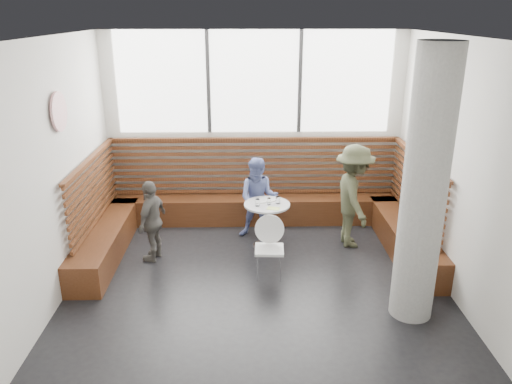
{
  "coord_description": "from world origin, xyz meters",
  "views": [
    {
      "loc": [
        -0.14,
        -5.79,
        3.48
      ],
      "look_at": [
        0.0,
        1.0,
        1.0
      ],
      "focal_mm": 35.0,
      "sensor_mm": 36.0,
      "label": 1
    }
  ],
  "objects_px": {
    "cafe_table": "(267,216)",
    "adult_man": "(353,196)",
    "child_left": "(152,221)",
    "concrete_column": "(424,189)",
    "cafe_chair": "(269,242)",
    "child_back": "(259,199)"
  },
  "relations": [
    {
      "from": "adult_man",
      "to": "child_left",
      "type": "distance_m",
      "value": 3.04
    },
    {
      "from": "cafe_table",
      "to": "cafe_chair",
      "type": "bearing_deg",
      "value": -90.38
    },
    {
      "from": "concrete_column",
      "to": "cafe_table",
      "type": "distance_m",
      "value": 2.71
    },
    {
      "from": "concrete_column",
      "to": "adult_man",
      "type": "xyz_separation_m",
      "value": [
        -0.35,
        1.91,
        -0.8
      ]
    },
    {
      "from": "cafe_table",
      "to": "child_left",
      "type": "distance_m",
      "value": 1.72
    },
    {
      "from": "concrete_column",
      "to": "cafe_table",
      "type": "relative_size",
      "value": 4.44
    },
    {
      "from": "child_left",
      "to": "concrete_column",
      "type": "bearing_deg",
      "value": 83.91
    },
    {
      "from": "concrete_column",
      "to": "cafe_chair",
      "type": "height_order",
      "value": "concrete_column"
    },
    {
      "from": "cafe_chair",
      "to": "adult_man",
      "type": "distance_m",
      "value": 1.66
    },
    {
      "from": "concrete_column",
      "to": "child_left",
      "type": "bearing_deg",
      "value": 156.09
    },
    {
      "from": "cafe_table",
      "to": "child_back",
      "type": "relative_size",
      "value": 0.54
    },
    {
      "from": "child_back",
      "to": "concrete_column",
      "type": "bearing_deg",
      "value": -42.71
    },
    {
      "from": "concrete_column",
      "to": "cafe_table",
      "type": "bearing_deg",
      "value": 132.37
    },
    {
      "from": "adult_man",
      "to": "child_back",
      "type": "xyz_separation_m",
      "value": [
        -1.44,
        0.31,
        -0.14
      ]
    },
    {
      "from": "concrete_column",
      "to": "child_left",
      "type": "height_order",
      "value": "concrete_column"
    },
    {
      "from": "concrete_column",
      "to": "cafe_chair",
      "type": "distance_m",
      "value": 2.24
    },
    {
      "from": "cafe_table",
      "to": "child_left",
      "type": "xyz_separation_m",
      "value": [
        -1.68,
        -0.35,
        0.09
      ]
    },
    {
      "from": "adult_man",
      "to": "child_left",
      "type": "relative_size",
      "value": 1.32
    },
    {
      "from": "cafe_table",
      "to": "adult_man",
      "type": "height_order",
      "value": "adult_man"
    },
    {
      "from": "adult_man",
      "to": "child_left",
      "type": "height_order",
      "value": "adult_man"
    },
    {
      "from": "adult_man",
      "to": "child_left",
      "type": "xyz_separation_m",
      "value": [
        -3.01,
        -0.42,
        -0.2
      ]
    },
    {
      "from": "cafe_table",
      "to": "adult_man",
      "type": "relative_size",
      "value": 0.45
    }
  ]
}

